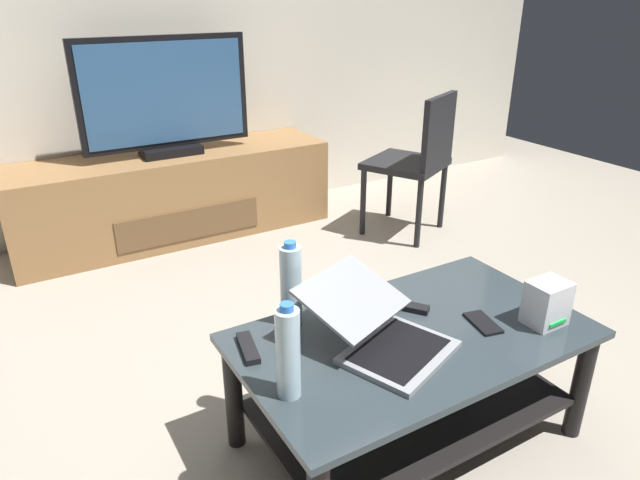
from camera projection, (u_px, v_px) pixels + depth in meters
The scene contains 12 objects.
ground_plane at pixel (350, 411), 2.14m from camera, with size 7.68×7.68×0.00m, color #9E9384.
coffee_table at pixel (411, 367), 1.89m from camera, with size 1.14×0.66×0.44m.
media_cabinet at pixel (175, 195), 3.56m from camera, with size 1.94×0.52×0.53m.
television at pixel (166, 99), 3.30m from camera, with size 1.00×0.20×0.68m.
dining_chair at pixel (418, 157), 3.49m from camera, with size 0.59×0.59×0.89m.
laptop at pixel (380, 329), 1.74m from camera, with size 0.45×0.52×0.19m.
router_box at pixel (547, 303), 1.86m from camera, with size 0.13×0.11×0.15m.
water_bottle_near at pixel (291, 285), 1.84m from camera, with size 0.07×0.07×0.29m.
water_bottle_far at pixel (288, 353), 1.50m from camera, with size 0.07×0.07×0.29m.
cell_phone at pixel (483, 323), 1.88m from camera, with size 0.07×0.14×0.01m, color black.
tv_remote at pixel (406, 306), 1.97m from camera, with size 0.04×0.16×0.02m, color black.
soundbar_remote at pixel (248, 348), 1.74m from camera, with size 0.04×0.16×0.02m, color black.
Camera 1 is at (-0.96, -1.40, 1.46)m, focal length 31.90 mm.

